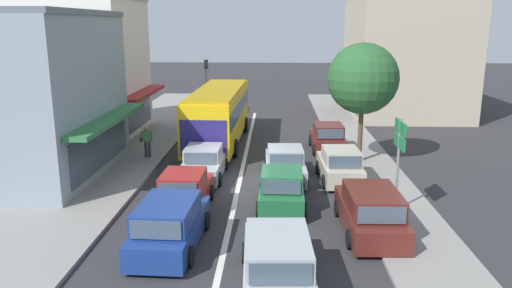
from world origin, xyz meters
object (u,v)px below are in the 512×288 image
at_px(hatchback_behind_bus_mid, 185,192).
at_px(pedestrian_with_handbag_near, 147,139).
at_px(hatchback_queue_far_back, 282,190).
at_px(street_tree_right, 363,79).
at_px(city_bus, 219,112).
at_px(wagon_behind_bus_near, 277,262).
at_px(traffic_light_downstreet, 206,77).
at_px(parked_hatchback_kerb_third, 328,138).
at_px(directional_road_sign, 399,143).
at_px(parked_hatchback_kerb_second, 340,166).
at_px(sedan_adjacent_lane_lead, 285,165).
at_px(parked_wagon_kerb_front, 370,212).
at_px(sedan_queue_gap_filler, 204,163).
at_px(wagon_adjacent_lane_trail, 170,225).
at_px(pedestrian_browsing_midblock, 181,117).

xyz_separation_m(hatchback_behind_bus_mid, pedestrian_with_handbag_near, (-3.23, 7.14, 0.36)).
bearing_deg(hatchback_queue_far_back, street_tree_right, 58.11).
height_order(city_bus, wagon_behind_bus_near, city_bus).
bearing_deg(traffic_light_downstreet, city_bus, -78.36).
xyz_separation_m(parked_hatchback_kerb_third, directional_road_sign, (1.56, -9.38, 1.99)).
bearing_deg(street_tree_right, hatchback_behind_bus_mid, -138.23).
xyz_separation_m(parked_hatchback_kerb_second, directional_road_sign, (1.57, -3.86, 1.99)).
bearing_deg(street_tree_right, parked_hatchback_kerb_second, -114.14).
height_order(city_bus, traffic_light_downstreet, traffic_light_downstreet).
xyz_separation_m(sedan_adjacent_lane_lead, pedestrian_with_handbag_near, (-7.08, 3.02, 0.40)).
distance_m(parked_wagon_kerb_front, traffic_light_downstreet, 24.29).
bearing_deg(hatchback_queue_far_back, sedan_adjacent_lane_lead, 86.95).
xyz_separation_m(hatchback_queue_far_back, parked_hatchback_kerb_second, (2.64, 3.40, 0.00)).
relative_size(sedan_queue_gap_filler, wagon_adjacent_lane_trail, 0.93).
relative_size(sedan_queue_gap_filler, hatchback_queue_far_back, 1.13).
height_order(sedan_queue_gap_filler, wagon_adjacent_lane_trail, wagon_adjacent_lane_trail).
bearing_deg(street_tree_right, sedan_queue_gap_filler, -160.66).
height_order(sedan_queue_gap_filler, parked_wagon_kerb_front, parked_wagon_kerb_front).
distance_m(sedan_adjacent_lane_lead, parked_hatchback_kerb_second, 2.46).
distance_m(hatchback_behind_bus_mid, parked_hatchback_kerb_second, 7.36).
xyz_separation_m(pedestrian_with_handbag_near, pedestrian_browsing_midblock, (0.63, 6.31, -0.00)).
height_order(city_bus, street_tree_right, street_tree_right).
distance_m(hatchback_queue_far_back, parked_hatchback_kerb_second, 4.30).
relative_size(wagon_adjacent_lane_trail, traffic_light_downstreet, 1.09).
relative_size(sedan_adjacent_lane_lead, hatchback_queue_far_back, 1.14).
height_order(wagon_behind_bus_near, parked_hatchback_kerb_third, wagon_behind_bus_near).
bearing_deg(street_tree_right, parked_wagon_kerb_front, -96.89).
xyz_separation_m(parked_wagon_kerb_front, traffic_light_downstreet, (-8.55, 22.64, 2.11)).
bearing_deg(sedan_adjacent_lane_lead, directional_road_sign, -46.09).
bearing_deg(hatchback_queue_far_back, pedestrian_browsing_midblock, 115.63).
distance_m(street_tree_right, pedestrian_browsing_midblock, 12.61).
bearing_deg(hatchback_queue_far_back, pedestrian_with_handbag_near, 135.68).
relative_size(parked_hatchback_kerb_second, pedestrian_with_handbag_near, 2.31).
distance_m(sedan_queue_gap_filler, hatchback_behind_bus_mid, 4.20).
xyz_separation_m(wagon_behind_bus_near, parked_wagon_kerb_front, (3.14, 3.76, 0.00)).
bearing_deg(pedestrian_with_handbag_near, hatchback_queue_far_back, -44.32).
bearing_deg(hatchback_behind_bus_mid, pedestrian_browsing_midblock, 100.92).
relative_size(wagon_behind_bus_near, pedestrian_with_handbag_near, 2.80).
distance_m(hatchback_behind_bus_mid, pedestrian_browsing_midblock, 13.70).
bearing_deg(city_bus, wagon_behind_bus_near, -78.47).
distance_m(directional_road_sign, pedestrian_with_handbag_near, 13.32).
bearing_deg(parked_hatchback_kerb_second, wagon_adjacent_lane_trail, -131.52).
distance_m(traffic_light_downstreet, pedestrian_with_handbag_near, 13.85).
bearing_deg(sedan_queue_gap_filler, directional_road_sign, -28.84).
xyz_separation_m(sedan_queue_gap_filler, parked_hatchback_kerb_third, (6.17, 5.13, 0.05)).
height_order(wagon_adjacent_lane_trail, wagon_behind_bus_near, same).
bearing_deg(hatchback_behind_bus_mid, parked_wagon_kerb_front, -15.44).
height_order(city_bus, pedestrian_with_handbag_near, city_bus).
xyz_separation_m(parked_hatchback_kerb_third, pedestrian_browsing_midblock, (-8.91, 4.12, 0.36)).
bearing_deg(pedestrian_with_handbag_near, wagon_behind_bus_near, -62.26).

